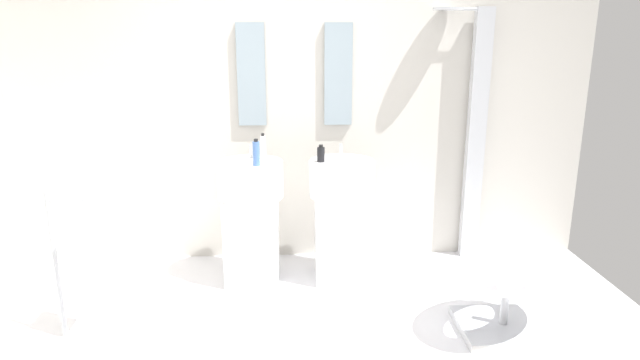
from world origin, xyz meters
name	(u,v)px	position (x,y,z in m)	size (l,w,h in m)	color
rear_partition	(295,103)	(0.00, 1.65, 1.30)	(4.80, 0.10, 2.60)	beige
pedestal_sink_left	(251,216)	(-0.34, 1.14, 0.51)	(0.49, 0.49, 1.04)	white
pedestal_sink_right	(342,215)	(0.34, 1.14, 0.51)	(0.49, 0.49, 1.04)	white
vanity_mirror_left	(251,75)	(-0.34, 1.58, 1.54)	(0.22, 0.03, 0.80)	#8C9EA8
vanity_mirror_right	(338,75)	(0.34, 1.58, 1.54)	(0.22, 0.03, 0.80)	#8C9EA8
shower_column	(474,131)	(1.45, 1.53, 1.08)	(0.49, 0.24, 2.05)	#B7BABF
lounge_chair	(507,282)	(1.31, 0.28, 0.35)	(1.05, 1.05, 0.65)	#B7BABF
towel_rack	(79,243)	(-1.32, 0.35, 0.63)	(0.37, 0.22, 0.95)	#B7BABF
soap_bottle_white	(263,147)	(-0.25, 1.23, 1.03)	(0.04, 0.04, 0.19)	white
soap_bottle_black	(321,154)	(0.18, 1.11, 0.99)	(0.06, 0.06, 0.13)	black
soap_bottle_blue	(256,153)	(-0.28, 1.02, 1.03)	(0.05, 0.05, 0.19)	#4C72B7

